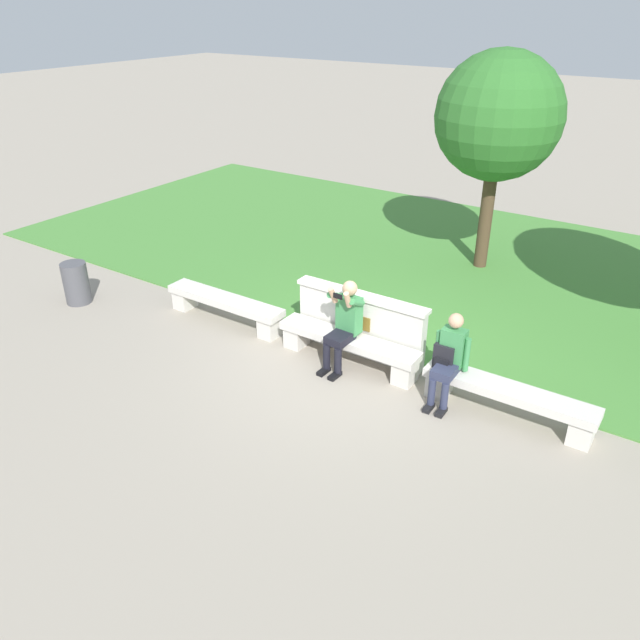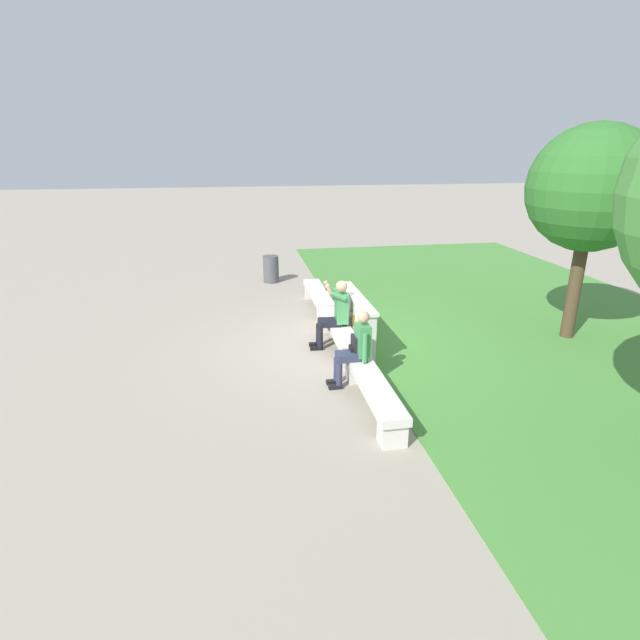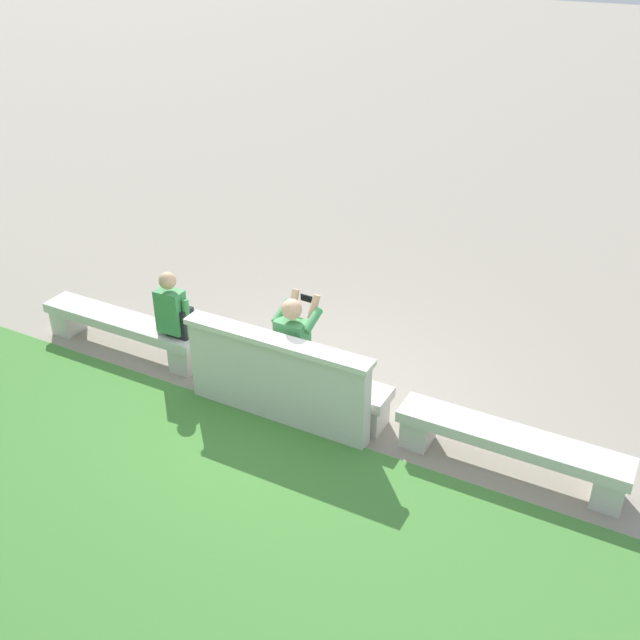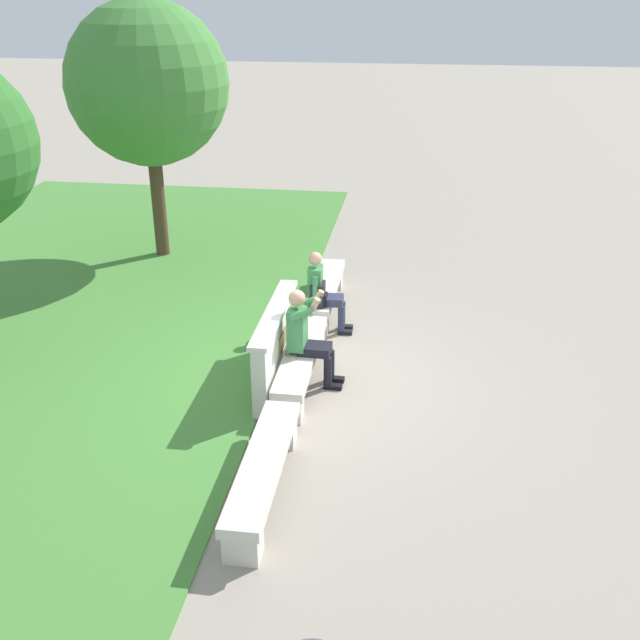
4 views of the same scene
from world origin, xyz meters
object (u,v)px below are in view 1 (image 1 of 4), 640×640
(person_distant, at_px, (449,357))
(backpack, at_px, (445,356))
(bench_near, at_px, (348,345))
(bench_main, at_px, (225,305))
(bench_mid, at_px, (508,397))
(tree_left_background, at_px, (499,117))
(trash_bin, at_px, (76,283))
(person_photographer, at_px, (345,321))

(person_distant, bearing_deg, backpack, 148.72)
(bench_near, distance_m, person_distant, 1.64)
(bench_main, xyz_separation_m, bench_mid, (4.84, 0.00, 0.00))
(tree_left_background, bearing_deg, person_distant, -74.50)
(bench_near, distance_m, backpack, 1.55)
(backpack, distance_m, trash_bin, 6.68)
(bench_mid, xyz_separation_m, backpack, (-0.90, -0.02, 0.32))
(tree_left_background, bearing_deg, backpack, -75.26)
(bench_main, distance_m, backpack, 3.95)
(bench_near, relative_size, trash_bin, 3.00)
(person_photographer, bearing_deg, bench_near, 72.17)
(person_distant, relative_size, backpack, 2.94)
(bench_mid, relative_size, person_distant, 1.79)
(bench_main, height_order, person_distant, person_distant)
(backpack, bearing_deg, person_photographer, -177.76)
(tree_left_background, distance_m, trash_bin, 8.16)
(bench_main, height_order, tree_left_background, tree_left_background)
(bench_mid, distance_m, person_distant, 0.90)
(bench_mid, relative_size, trash_bin, 3.00)
(person_distant, height_order, backpack, person_distant)
(bench_main, relative_size, person_distant, 1.79)
(bench_near, xyz_separation_m, person_photographer, (-0.02, -0.08, 0.43))
(bench_main, bearing_deg, person_distant, -0.95)
(bench_main, height_order, backpack, backpack)
(person_distant, bearing_deg, person_photographer, -179.60)
(bench_near, bearing_deg, person_distant, -2.38)
(bench_mid, bearing_deg, backpack, -178.90)
(bench_near, bearing_deg, bench_mid, 0.00)
(person_photographer, xyz_separation_m, backpack, (1.54, 0.06, -0.11))
(person_distant, bearing_deg, bench_main, 179.05)
(bench_mid, relative_size, tree_left_background, 0.55)
(bench_main, distance_m, tree_left_background, 6.00)
(person_photographer, bearing_deg, tree_left_background, 86.24)
(bench_near, distance_m, person_photographer, 0.44)
(person_photographer, bearing_deg, person_distant, 0.40)
(person_distant, distance_m, tree_left_background, 5.40)
(bench_main, distance_m, bench_mid, 4.84)
(bench_main, bearing_deg, bench_mid, 0.00)
(bench_main, height_order, bench_near, same)
(bench_near, distance_m, bench_mid, 2.42)
(bench_mid, xyz_separation_m, person_photographer, (-2.44, -0.08, 0.43))
(bench_main, relative_size, tree_left_background, 0.55)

